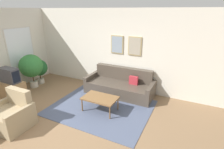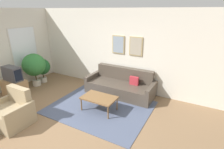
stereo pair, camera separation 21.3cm
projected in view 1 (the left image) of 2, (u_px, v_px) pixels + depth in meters
name	position (u px, v px, depth m)	size (l,w,h in m)	color
ground_plane	(58.00, 128.00, 4.17)	(16.00, 16.00, 0.00)	#846647
area_rug	(101.00, 107.00, 5.01)	(2.76, 2.19, 0.01)	#4C5670
wall_back	(110.00, 49.00, 6.03)	(8.00, 0.09, 2.70)	silver
couch	(120.00, 86.00, 5.77)	(2.22, 0.90, 0.84)	#4C4238
coffee_table	(100.00, 99.00, 4.74)	(0.93, 0.58, 0.41)	brown
tv_stand	(13.00, 90.00, 5.43)	(0.77, 0.46, 0.57)	#A87F51
tv	(9.00, 75.00, 5.25)	(0.63, 0.28, 0.44)	#424247
armchair	(12.00, 115.00, 4.14)	(0.88, 0.76, 0.87)	tan
potted_plant_tall	(31.00, 66.00, 6.11)	(0.80, 0.80, 1.20)	beige
potted_plant_by_window	(39.00, 68.00, 6.49)	(0.60, 0.60, 0.92)	beige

